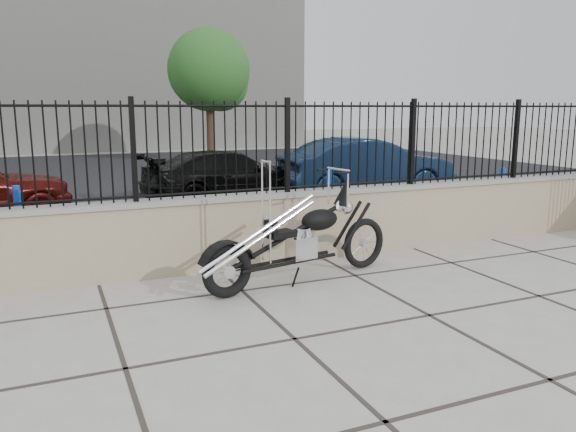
# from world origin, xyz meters

# --- Properties ---
(ground_plane) EXTENTS (90.00, 90.00, 0.00)m
(ground_plane) POSITION_xyz_m (0.00, 0.00, 0.00)
(ground_plane) COLOR #99968E
(ground_plane) RESTS_ON ground
(parking_lot) EXTENTS (30.00, 30.00, 0.00)m
(parking_lot) POSITION_xyz_m (0.00, 12.50, 0.00)
(parking_lot) COLOR black
(parking_lot) RESTS_ON ground
(retaining_wall) EXTENTS (14.00, 0.36, 0.96)m
(retaining_wall) POSITION_xyz_m (0.00, 2.50, 0.48)
(retaining_wall) COLOR gray
(retaining_wall) RESTS_ON ground_plane
(iron_fence) EXTENTS (14.00, 0.08, 1.20)m
(iron_fence) POSITION_xyz_m (0.00, 2.50, 1.56)
(iron_fence) COLOR black
(iron_fence) RESTS_ON retaining_wall
(background_building) EXTENTS (22.00, 6.00, 8.00)m
(background_building) POSITION_xyz_m (0.00, 26.50, 4.00)
(background_building) COLOR beige
(background_building) RESTS_ON ground_plane
(chopper_motorcycle) EXTENTS (2.59, 0.97, 1.53)m
(chopper_motorcycle) POSITION_xyz_m (0.72, 1.54, 0.76)
(chopper_motorcycle) COLOR black
(chopper_motorcycle) RESTS_ON ground_plane
(car_black) EXTENTS (4.11, 2.17, 1.14)m
(car_black) POSITION_xyz_m (1.79, 7.76, 0.57)
(car_black) COLOR black
(car_black) RESTS_ON parking_lot
(car_blue) EXTENTS (4.25, 1.67, 1.38)m
(car_blue) POSITION_xyz_m (5.09, 7.21, 0.69)
(car_blue) COLOR #0D1C33
(car_blue) RESTS_ON parking_lot
(bollard_a) EXTENTS (0.13, 0.13, 0.90)m
(bollard_a) POSITION_xyz_m (-2.43, 5.12, 0.45)
(bollard_a) COLOR blue
(bollard_a) RESTS_ON ground_plane
(bollard_b) EXTENTS (0.13, 0.13, 1.00)m
(bollard_b) POSITION_xyz_m (2.70, 4.53, 0.50)
(bollard_b) COLOR blue
(bollard_b) RESTS_ON ground_plane
(bollard_c) EXTENTS (0.13, 0.13, 0.87)m
(bollard_c) POSITION_xyz_m (6.61, 4.37, 0.43)
(bollard_c) COLOR #0B20A7
(bollard_c) RESTS_ON ground_plane
(tree_right) EXTENTS (3.04, 3.04, 5.13)m
(tree_right) POSITION_xyz_m (3.81, 16.41, 3.59)
(tree_right) COLOR #382619
(tree_right) RESTS_ON ground_plane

